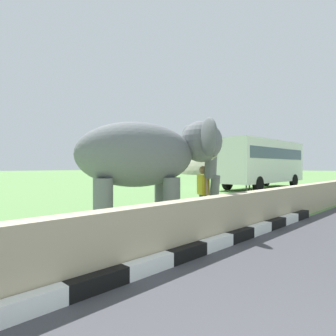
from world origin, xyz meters
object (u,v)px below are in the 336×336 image
(person_handler, at_px, (203,191))
(cow_near, at_px, (252,177))
(elephant, at_px, (149,156))
(bus_white, at_px, (263,160))

(person_handler, relative_size, cow_near, 0.88)
(elephant, height_order, person_handler, elephant)
(elephant, xyz_separation_m, person_handler, (1.61, -0.56, -0.98))
(bus_white, height_order, cow_near, bus_white)
(elephant, distance_m, person_handler, 1.96)
(elephant, height_order, cow_near, elephant)
(person_handler, distance_m, bus_white, 14.34)
(elephant, bearing_deg, cow_near, 17.90)
(person_handler, xyz_separation_m, bus_white, (13.47, 4.77, 1.16))
(bus_white, bearing_deg, cow_near, 151.10)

